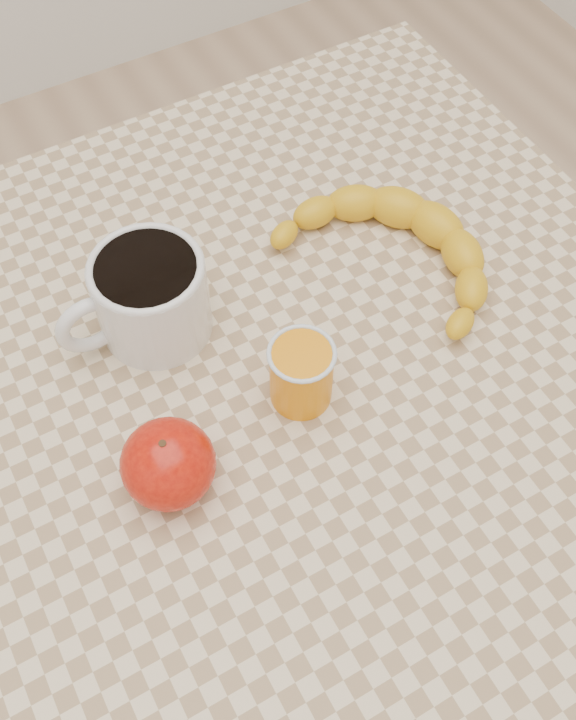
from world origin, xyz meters
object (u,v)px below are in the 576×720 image
apple (168,464)px  banana (395,251)px  coffee_mug (148,295)px  orange_juice_glass (301,373)px  table (288,416)px

apple → banana: apple is taller
coffee_mug → banana: (0.25, -0.05, -0.03)m
banana → orange_juice_glass: bearing=-168.1°
table → apple: 0.19m
table → apple: (-0.14, -0.05, 0.12)m
coffee_mug → banana: bearing=-11.1°
table → orange_juice_glass: size_ratio=11.26×
orange_juice_glass → table: bearing=86.1°
coffee_mug → orange_juice_glass: 0.16m
table → orange_juice_glass: 0.13m
table → apple: size_ratio=8.28×
coffee_mug → orange_juice_glass: bearing=-57.8°
table → orange_juice_glass: (-0.00, -0.03, 0.12)m
coffee_mug → table: bearing=-51.1°
orange_juice_glass → apple: 0.14m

